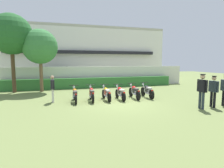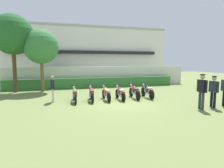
% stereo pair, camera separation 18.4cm
% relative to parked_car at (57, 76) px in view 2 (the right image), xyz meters
% --- Properties ---
extents(ground, '(60.00, 60.00, 0.00)m').
position_rel_parked_car_xyz_m(ground, '(3.35, -9.98, -0.94)').
color(ground, olive).
extents(building, '(20.27, 6.50, 6.61)m').
position_rel_parked_car_xyz_m(building, '(3.35, 5.14, 2.37)').
color(building, white).
rests_on(building, ground).
extents(compound_wall, '(19.26, 0.30, 1.92)m').
position_rel_parked_car_xyz_m(compound_wall, '(3.35, -2.16, 0.03)').
color(compound_wall, silver).
rests_on(compound_wall, ground).
extents(hedge_row, '(15.41, 0.70, 0.92)m').
position_rel_parked_car_xyz_m(hedge_row, '(3.35, -2.86, -0.48)').
color(hedge_row, '#337033').
rests_on(hedge_row, ground).
extents(parked_car, '(4.63, 2.35, 1.89)m').
position_rel_parked_car_xyz_m(parked_car, '(0.00, 0.00, 0.00)').
color(parked_car, '#9EA3A8').
rests_on(parked_car, ground).
extents(tree_near_inspector, '(3.06, 3.06, 5.97)m').
position_rel_parked_car_xyz_m(tree_near_inspector, '(-3.15, -3.83, 3.48)').
color(tree_near_inspector, '#4C3823').
rests_on(tree_near_inspector, ground).
extents(tree_far_side, '(2.71, 2.71, 4.92)m').
position_rel_parked_car_xyz_m(tree_far_side, '(-1.15, -3.92, 2.61)').
color(tree_far_side, brown).
rests_on(tree_far_side, ground).
extents(motorcycle_in_row_0, '(0.60, 1.94, 0.95)m').
position_rel_parked_car_xyz_m(motorcycle_in_row_0, '(0.98, -8.75, -0.49)').
color(motorcycle_in_row_0, black).
rests_on(motorcycle_in_row_0, ground).
extents(motorcycle_in_row_1, '(0.60, 1.86, 0.96)m').
position_rel_parked_car_xyz_m(motorcycle_in_row_1, '(1.96, -8.81, -0.49)').
color(motorcycle_in_row_1, black).
rests_on(motorcycle_in_row_1, ground).
extents(motorcycle_in_row_2, '(0.60, 1.91, 0.95)m').
position_rel_parked_car_xyz_m(motorcycle_in_row_2, '(2.89, -8.80, -0.50)').
color(motorcycle_in_row_2, black).
rests_on(motorcycle_in_row_2, ground).
extents(motorcycle_in_row_3, '(0.60, 1.83, 0.94)m').
position_rel_parked_car_xyz_m(motorcycle_in_row_3, '(3.78, -8.88, -0.50)').
color(motorcycle_in_row_3, black).
rests_on(motorcycle_in_row_3, ground).
extents(motorcycle_in_row_4, '(0.60, 1.93, 0.96)m').
position_rel_parked_car_xyz_m(motorcycle_in_row_4, '(4.80, -8.75, -0.49)').
color(motorcycle_in_row_4, black).
rests_on(motorcycle_in_row_4, ground).
extents(motorcycle_in_row_5, '(0.60, 1.93, 0.97)m').
position_rel_parked_car_xyz_m(motorcycle_in_row_5, '(5.72, -8.75, -0.48)').
color(motorcycle_in_row_5, black).
rests_on(motorcycle_in_row_5, ground).
extents(inspector_person, '(0.22, 0.64, 1.57)m').
position_rel_parked_car_xyz_m(inspector_person, '(-0.27, -8.43, -0.02)').
color(inspector_person, silver).
rests_on(inspector_person, ground).
extents(officer_0, '(0.25, 0.70, 1.77)m').
position_rel_parked_car_xyz_m(officer_0, '(6.91, -12.29, 0.12)').
color(officer_0, '#28333D').
rests_on(officer_0, ground).
extents(officer_1, '(0.24, 0.66, 1.65)m').
position_rel_parked_car_xyz_m(officer_1, '(7.77, -12.16, 0.04)').
color(officer_1, black).
rests_on(officer_1, ground).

